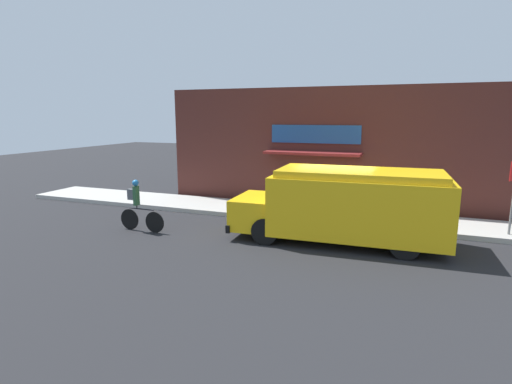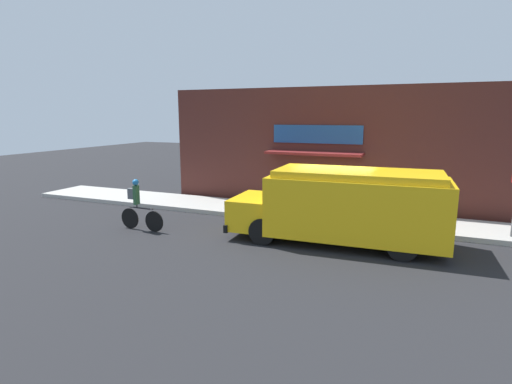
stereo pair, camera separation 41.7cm
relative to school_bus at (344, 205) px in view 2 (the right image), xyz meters
name	(u,v)px [view 2 (the right image)]	position (x,y,z in m)	size (l,w,h in m)	color
ground_plane	(334,228)	(-0.61, 1.54, -1.18)	(70.00, 70.00, 0.00)	#232326
sidewalk	(340,218)	(-0.61, 2.74, -1.10)	(28.00, 2.40, 0.17)	#ADAAA3
storefront	(349,150)	(-0.65, 4.30, 1.31)	(15.82, 1.13, 4.97)	#4C231E
school_bus	(344,205)	(0.00, 0.00, 0.00)	(6.50, 2.77, 2.25)	yellow
cyclist	(138,206)	(-6.69, -1.18, -0.36)	(1.74, 0.21, 1.74)	black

